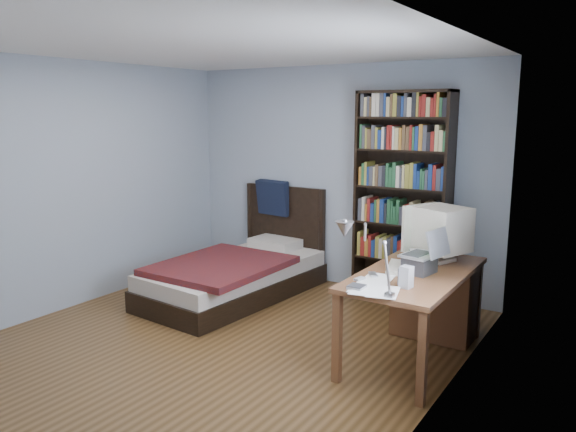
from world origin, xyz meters
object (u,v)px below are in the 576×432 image
object	(u,v)px
desk_lamp	(352,237)
soda_can	(413,257)
crt_monitor	(439,230)
speaker	(406,277)
laptop	(422,260)
desk	(431,295)
bookshelf	(402,197)
keyboard	(398,268)
bed	(239,272)

from	to	relation	value
desk_lamp	soda_can	size ratio (longest dim) A/B	4.66
crt_monitor	speaker	size ratio (longest dim) A/B	3.38
crt_monitor	soda_can	distance (m)	0.35
desk_lamp	soda_can	distance (m)	1.34
laptop	desk_lamp	distance (m)	1.13
crt_monitor	desk	bearing A→B (deg)	-151.28
desk	bookshelf	xyz separation A→B (m)	(-0.65, 0.91, 0.69)
crt_monitor	keyboard	world-z (taller)	crt_monitor
laptop	keyboard	world-z (taller)	laptop
keyboard	bed	bearing A→B (deg)	149.43
soda_can	bed	distance (m)	2.19
bed	speaker	bearing A→B (deg)	-22.58
speaker	desk_lamp	bearing A→B (deg)	-91.18
bed	laptop	bearing A→B (deg)	-13.27
desk	bed	world-z (taller)	bed
desk_lamp	speaker	size ratio (longest dim) A/B	3.75
speaker	soda_can	xyz separation A→B (m)	(-0.18, 0.62, -0.02)
laptop	desk_lamp	xyz separation A→B (m)	(-0.09, -1.06, 0.38)
crt_monitor	laptop	bearing A→B (deg)	-88.33
laptop	bed	bearing A→B (deg)	166.73
desk_lamp	bed	xyz separation A→B (m)	(-2.15, 1.59, -0.96)
crt_monitor	desk_lamp	world-z (taller)	desk_lamp
crt_monitor	bed	world-z (taller)	crt_monitor
desk	soda_can	xyz separation A→B (m)	(-0.09, -0.22, 0.38)
crt_monitor	laptop	xyz separation A→B (m)	(0.01, -0.45, -0.16)
soda_can	desk_lamp	bearing A→B (deg)	-87.40
desk	crt_monitor	world-z (taller)	crt_monitor
desk_lamp	crt_monitor	bearing A→B (deg)	87.12
desk	bookshelf	distance (m)	1.31
laptop	desk_lamp	bearing A→B (deg)	-94.82
crt_monitor	soda_can	xyz separation A→B (m)	(-0.13, -0.25, -0.20)
keyboard	speaker	bearing A→B (deg)	-77.69
speaker	laptop	bearing A→B (deg)	104.40
crt_monitor	soda_can	size ratio (longest dim) A/B	4.20
bookshelf	bed	distance (m)	1.94
speaker	bed	xyz separation A→B (m)	(-2.27, 0.95, -0.56)
desk	laptop	distance (m)	0.61
soda_can	bookshelf	distance (m)	1.30
laptop	keyboard	bearing A→B (deg)	178.57
crt_monitor	speaker	xyz separation A→B (m)	(0.05, -0.87, -0.19)
crt_monitor	speaker	bearing A→B (deg)	-86.87
bed	bookshelf	bearing A→B (deg)	27.66
keyboard	desk	bearing A→B (deg)	55.34
bookshelf	bed	bearing A→B (deg)	-152.34
keyboard	bed	xyz separation A→B (m)	(-2.04, 0.52, -0.49)
desk	laptop	world-z (taller)	laptop
keyboard	crt_monitor	bearing A→B (deg)	51.66
speaker	soda_can	distance (m)	0.65
keyboard	laptop	bearing A→B (deg)	-17.65
desk	crt_monitor	distance (m)	0.59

